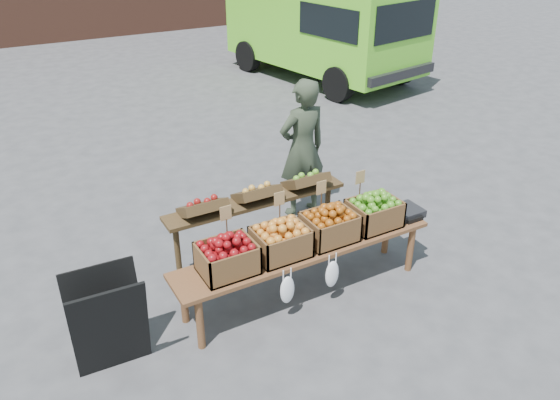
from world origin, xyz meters
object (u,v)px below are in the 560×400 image
crate_red_apples (329,227)px  weighing_scale (405,212)px  vendor (302,149)px  crate_russet_pears (281,242)px  display_bench (305,271)px  delivery_van (322,29)px  back_table (257,222)px  chalkboard_sign (108,322)px  crate_green_apples (374,213)px  crate_golden_apples (227,258)px

crate_red_apples → weighing_scale: size_ratio=1.47×
vendor → crate_russet_pears: bearing=50.7°
display_bench → crate_russet_pears: crate_russet_pears is taller
delivery_van → back_table: (-4.72, -5.94, -0.57)m
crate_red_apples → weighing_scale: bearing=0.0°
delivery_van → chalkboard_sign: size_ratio=5.25×
chalkboard_sign → crate_green_apples: size_ratio=1.85×
display_bench → crate_russet_pears: size_ratio=5.40×
weighing_scale → vendor: bearing=105.0°
chalkboard_sign → crate_golden_apples: 1.13m
crate_red_apples → crate_green_apples: size_ratio=1.00×
delivery_van → display_bench: 8.11m
chalkboard_sign → back_table: back_table is taller
back_table → crate_golden_apples: back_table is taller
display_bench → chalkboard_sign: bearing=-179.1°
weighing_scale → delivery_van: bearing=63.5°
weighing_scale → back_table: bearing=152.8°
back_table → crate_red_apples: 0.86m
crate_red_apples → crate_green_apples: same height
back_table → display_bench: back_table is taller
back_table → crate_green_apples: (0.98, -0.72, 0.19)m
chalkboard_sign → crate_russet_pears: (1.65, 0.03, 0.25)m
crate_green_apples → weighing_scale: (0.43, 0.00, -0.10)m
crate_red_apples → weighing_scale: 0.98m
display_bench → delivery_van: bearing=55.6°
crate_russet_pears → weighing_scale: (1.53, 0.00, -0.10)m
back_table → vendor: bearing=36.3°
display_bench → crate_green_apples: crate_green_apples is taller
display_bench → crate_golden_apples: 0.93m
delivery_van → vendor: bearing=-135.6°
crate_russet_pears → crate_golden_apples: bearing=180.0°
delivery_van → crate_golden_apples: 8.57m
delivery_van → crate_green_apples: 7.65m
chalkboard_sign → crate_red_apples: chalkboard_sign is taller
back_table → display_bench: 0.77m
display_bench → crate_russet_pears: 0.51m
vendor → weighing_scale: bearing=103.5°
crate_golden_apples → crate_russet_pears: size_ratio=1.00×
chalkboard_sign → crate_green_apples: bearing=3.2°
back_table → crate_golden_apples: (-0.67, -0.72, 0.19)m
crate_golden_apples → crate_green_apples: 1.65m
delivery_van → vendor: (-3.71, -5.20, -0.21)m
back_table → crate_golden_apples: size_ratio=4.20×
vendor → chalkboard_sign: (-2.78, -1.49, -0.41)m
crate_golden_apples → weighing_scale: size_ratio=1.47×
delivery_van → display_bench: delivery_van is taller
chalkboard_sign → display_bench: bearing=3.5°
crate_golden_apples → display_bench: bearing=0.0°
crate_golden_apples → chalkboard_sign: bearing=-178.5°
crate_golden_apples → crate_russet_pears: 0.55m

